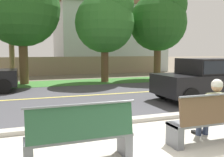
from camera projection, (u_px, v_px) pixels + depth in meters
ground_plane at (72, 91)px, 11.43m from camera, size 140.00×140.00×0.00m
sidewalk_pavement at (155, 154)px, 4.33m from camera, size 44.00×3.60×0.01m
curb_edge at (115, 122)px, 6.14m from camera, size 44.00×0.30×0.11m
street_asphalt at (79, 96)px, 10.03m from camera, size 52.00×8.00×0.01m
road_centre_line at (79, 96)px, 10.03m from camera, size 48.00×0.14×0.01m
far_verge_grass at (62, 83)px, 14.24m from camera, size 48.00×2.80×0.02m
bench_left at (80, 136)px, 3.92m from camera, size 1.72×0.48×1.01m
bench_right at (212, 121)px, 4.80m from camera, size 1.72×0.48×1.01m
seated_person_olive at (213, 107)px, 4.99m from camera, size 0.52×0.68×1.25m
car_black_near at (212, 77)px, 9.23m from camera, size 4.30×1.86×1.54m
shade_tree_far_left at (24, 2)px, 13.23m from camera, size 4.12×4.12×6.79m
shade_tree_left at (107, 19)px, 14.36m from camera, size 3.45×3.45×5.69m
shade_tree_centre at (160, 18)px, 15.91m from camera, size 3.66×3.66×6.04m
garden_wall at (85, 65)px, 19.90m from camera, size 13.00×0.36×1.40m
house_across_street at (108, 36)px, 23.65m from camera, size 10.17×6.91×6.41m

